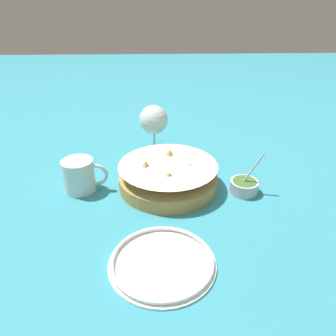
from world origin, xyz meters
The scene contains 6 objects.
ground_plane centered at (0.00, 0.00, 0.00)m, with size 4.00×4.00×0.00m, color teal.
food_basket centered at (0.02, -0.03, 0.03)m, with size 0.26×0.26×0.08m.
sauce_cup centered at (0.22, -0.07, 0.02)m, with size 0.08×0.07×0.11m.
wine_glass centered at (-0.02, 0.19, 0.10)m, with size 0.09×0.09×0.15m.
beer_mug centered at (-0.21, -0.04, 0.04)m, with size 0.12×0.08×0.09m.
side_plate centered at (0.00, -0.32, 0.01)m, with size 0.21×0.21×0.01m.
Camera 1 is at (-0.01, -0.79, 0.47)m, focal length 35.00 mm.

